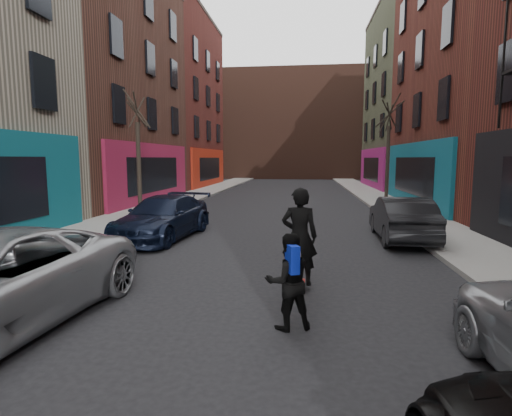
% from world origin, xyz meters
% --- Properties ---
extents(sidewalk_left, '(2.50, 84.00, 0.13)m').
position_xyz_m(sidewalk_left, '(-6.25, 30.00, 0.07)').
color(sidewalk_left, gray).
rests_on(sidewalk_left, ground).
extents(sidewalk_right, '(2.50, 84.00, 0.13)m').
position_xyz_m(sidewalk_right, '(6.25, 30.00, 0.07)').
color(sidewalk_right, gray).
rests_on(sidewalk_right, ground).
extents(building_far, '(40.00, 10.00, 14.00)m').
position_xyz_m(building_far, '(0.00, 56.00, 7.00)').
color(building_far, '#47281E').
rests_on(building_far, ground).
extents(tree_left_far, '(2.00, 2.00, 6.50)m').
position_xyz_m(tree_left_far, '(-6.20, 18.00, 3.38)').
color(tree_left_far, black).
rests_on(tree_left_far, sidewalk_left).
extents(tree_right_far, '(2.00, 2.00, 6.80)m').
position_xyz_m(tree_right_far, '(6.20, 24.00, 3.53)').
color(tree_right_far, black).
rests_on(tree_right_far, sidewalk_right).
extents(parked_left_end, '(2.48, 5.00, 1.40)m').
position_xyz_m(parked_left_end, '(-3.20, 12.81, 0.70)').
color(parked_left_end, black).
rests_on(parked_left_end, ground).
extents(parked_right_end, '(1.63, 4.35, 1.42)m').
position_xyz_m(parked_right_end, '(4.60, 13.41, 0.71)').
color(parked_right_end, black).
rests_on(parked_right_end, ground).
extents(skateboard, '(0.24, 0.81, 0.10)m').
position_xyz_m(skateboard, '(1.37, 8.07, 0.05)').
color(skateboard, brown).
rests_on(skateboard, ground).
extents(skateboarder, '(0.73, 0.49, 1.97)m').
position_xyz_m(skateboarder, '(1.37, 8.07, 1.09)').
color(skateboarder, black).
rests_on(skateboarder, skateboard).
extents(pedestrian, '(0.89, 0.80, 1.51)m').
position_xyz_m(pedestrian, '(1.23, 6.14, 0.77)').
color(pedestrian, black).
rests_on(pedestrian, ground).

